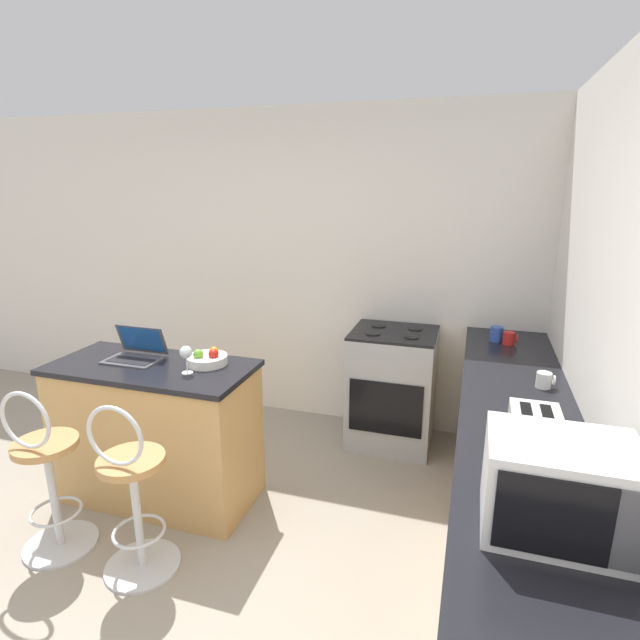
# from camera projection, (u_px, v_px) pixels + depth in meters

# --- Properties ---
(ground_plane) EXTENTS (20.00, 20.00, 0.00)m
(ground_plane) POSITION_uv_depth(u_px,v_px,m) (120.00, 622.00, 2.37)
(ground_plane) COLOR gray
(wall_back) EXTENTS (12.00, 0.06, 2.60)m
(wall_back) POSITION_uv_depth(u_px,v_px,m) (293.00, 269.00, 4.25)
(wall_back) COLOR silver
(wall_back) RESTS_ON ground_plane
(breakfast_bar) EXTENTS (1.27, 0.60, 0.93)m
(breakfast_bar) POSITION_uv_depth(u_px,v_px,m) (157.00, 432.00, 3.22)
(breakfast_bar) COLOR tan
(breakfast_bar) RESTS_ON ground_plane
(counter_right) EXTENTS (0.59, 2.92, 0.93)m
(counter_right) POSITION_uv_depth(u_px,v_px,m) (511.00, 490.00, 2.61)
(counter_right) COLOR tan
(counter_right) RESTS_ON ground_plane
(bar_stool_near) EXTENTS (0.40, 0.40, 1.00)m
(bar_stool_near) POSITION_uv_depth(u_px,v_px,m) (47.00, 476.00, 2.73)
(bar_stool_near) COLOR silver
(bar_stool_near) RESTS_ON ground_plane
(bar_stool_far) EXTENTS (0.40, 0.40, 1.00)m
(bar_stool_far) POSITION_uv_depth(u_px,v_px,m) (133.00, 494.00, 2.57)
(bar_stool_far) COLOR silver
(bar_stool_far) RESTS_ON ground_plane
(laptop) EXTENTS (0.34, 0.25, 0.21)m
(laptop) POSITION_uv_depth(u_px,v_px,m) (136.00, 351.00, 3.18)
(laptop) COLOR #47474C
(laptop) RESTS_ON breakfast_bar
(microwave) EXTENTS (0.45, 0.34, 0.32)m
(microwave) POSITION_uv_depth(u_px,v_px,m) (559.00, 488.00, 1.58)
(microwave) COLOR white
(microwave) RESTS_ON counter_right
(toaster) EXTENTS (0.22, 0.29, 0.17)m
(toaster) POSITION_uv_depth(u_px,v_px,m) (535.00, 431.00, 2.10)
(toaster) COLOR silver
(toaster) RESTS_ON counter_right
(stove_range) EXTENTS (0.64, 0.57, 0.93)m
(stove_range) POSITION_uv_depth(u_px,v_px,m) (392.00, 388.00, 3.90)
(stove_range) COLOR #9EA3A8
(stove_range) RESTS_ON ground_plane
(mug_blue) EXTENTS (0.10, 0.09, 0.10)m
(mug_blue) POSITION_uv_depth(u_px,v_px,m) (497.00, 334.00, 3.53)
(mug_blue) COLOR #2D51AD
(mug_blue) RESTS_ON counter_right
(mug_white) EXTENTS (0.10, 0.08, 0.09)m
(mug_white) POSITION_uv_depth(u_px,v_px,m) (544.00, 380.00, 2.74)
(mug_white) COLOR white
(mug_white) RESTS_ON counter_right
(wine_glass_short) EXTENTS (0.07, 0.07, 0.17)m
(wine_glass_short) POSITION_uv_depth(u_px,v_px,m) (186.00, 353.00, 2.92)
(wine_glass_short) COLOR silver
(wine_glass_short) RESTS_ON breakfast_bar
(mug_red) EXTENTS (0.10, 0.08, 0.09)m
(mug_red) POSITION_uv_depth(u_px,v_px,m) (509.00, 338.00, 3.46)
(mug_red) COLOR red
(mug_red) RESTS_ON counter_right
(fruit_bowl) EXTENTS (0.25, 0.25, 0.10)m
(fruit_bowl) POSITION_uv_depth(u_px,v_px,m) (207.00, 359.00, 3.09)
(fruit_bowl) COLOR silver
(fruit_bowl) RESTS_ON breakfast_bar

